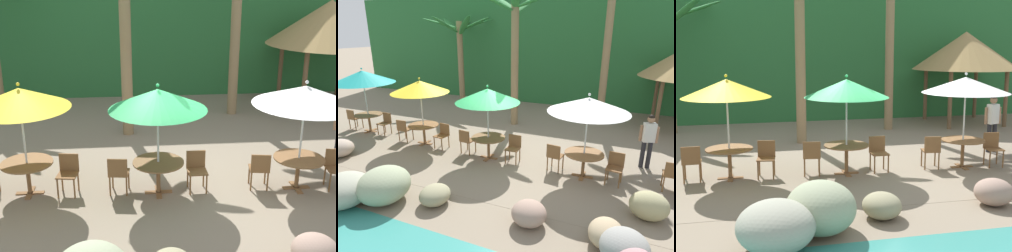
# 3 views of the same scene
# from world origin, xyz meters

# --- Properties ---
(ground_plane) EXTENTS (120.00, 120.00, 0.00)m
(ground_plane) POSITION_xyz_m (0.00, 0.00, 0.00)
(ground_plane) COLOR gray
(terrace_deck) EXTENTS (18.00, 5.20, 0.01)m
(terrace_deck) POSITION_xyz_m (0.00, 0.00, 0.00)
(terrace_deck) COLOR gray
(terrace_deck) RESTS_ON ground
(foliage_backdrop) EXTENTS (28.00, 2.40, 6.00)m
(foliage_backdrop) POSITION_xyz_m (0.00, 9.00, 3.00)
(foliage_backdrop) COLOR #286633
(foliage_backdrop) RESTS_ON ground
(rock_seawall) EXTENTS (14.85, 3.31, 0.88)m
(rock_seawall) POSITION_xyz_m (0.73, -3.19, 0.35)
(rock_seawall) COLOR tan
(rock_seawall) RESTS_ON ground
(umbrella_yellow) EXTENTS (2.05, 2.05, 2.48)m
(umbrella_yellow) POSITION_xyz_m (-3.38, 0.02, 2.15)
(umbrella_yellow) COLOR silver
(umbrella_yellow) RESTS_ON ground
(dining_table_yellow) EXTENTS (1.10, 1.10, 0.74)m
(dining_table_yellow) POSITION_xyz_m (-3.38, 0.02, 0.61)
(dining_table_yellow) COLOR brown
(dining_table_yellow) RESTS_ON ground
(chair_yellow_seaward) EXTENTS (0.47, 0.48, 0.87)m
(chair_yellow_seaward) POSITION_xyz_m (-2.53, -0.00, 0.51)
(chair_yellow_seaward) COLOR brown
(chair_yellow_seaward) RESTS_ON ground
(chair_yellow_inland) EXTENTS (0.43, 0.44, 0.87)m
(chair_yellow_inland) POSITION_xyz_m (-4.23, -0.10, 0.51)
(chair_yellow_inland) COLOR brown
(chair_yellow_inland) RESTS_ON ground
(umbrella_green) EXTENTS (2.04, 2.04, 2.45)m
(umbrella_green) POSITION_xyz_m (-0.60, -0.20, 2.12)
(umbrella_green) COLOR silver
(umbrella_green) RESTS_ON ground
(dining_table_green) EXTENTS (1.10, 1.10, 0.74)m
(dining_table_green) POSITION_xyz_m (-0.60, -0.20, 0.61)
(dining_table_green) COLOR brown
(dining_table_green) RESTS_ON ground
(chair_green_seaward) EXTENTS (0.43, 0.44, 0.87)m
(chair_green_seaward) POSITION_xyz_m (0.25, -0.09, 0.51)
(chair_green_seaward) COLOR brown
(chair_green_seaward) RESTS_ON ground
(chair_green_inland) EXTENTS (0.47, 0.48, 0.87)m
(chair_green_inland) POSITION_xyz_m (-1.45, -0.17, 0.51)
(chair_green_inland) COLOR brown
(chair_green_inland) RESTS_ON ground
(umbrella_white) EXTENTS (2.20, 2.20, 2.46)m
(umbrella_white) POSITION_xyz_m (2.48, -0.27, 2.15)
(umbrella_white) COLOR silver
(umbrella_white) RESTS_ON ground
(dining_table_white) EXTENTS (1.10, 1.10, 0.74)m
(dining_table_white) POSITION_xyz_m (2.48, -0.27, 0.61)
(dining_table_white) COLOR brown
(dining_table_white) RESTS_ON ground
(chair_white_seaward) EXTENTS (0.46, 0.47, 0.87)m
(chair_white_seaward) POSITION_xyz_m (3.33, -0.28, 0.51)
(chair_white_seaward) COLOR brown
(chair_white_seaward) RESTS_ON ground
(chair_white_inland) EXTENTS (0.48, 0.48, 0.87)m
(chair_white_inland) POSITION_xyz_m (1.62, -0.24, 0.51)
(chair_white_inland) COLOR brown
(chair_white_inland) RESTS_ON ground
(palm_tree_second) EXTENTS (2.79, 2.90, 5.44)m
(palm_tree_second) POSITION_xyz_m (-1.21, 3.61, 3.57)
(palm_tree_second) COLOR olive
(palm_tree_second) RESTS_ON ground
(palm_tree_third) EXTENTS (3.39, 2.97, 6.79)m
(palm_tree_third) POSITION_xyz_m (2.33, 5.31, 4.52)
(palm_tree_third) COLOR olive
(palm_tree_third) RESTS_ON ground
(palapa_hut) EXTENTS (4.27, 4.27, 3.69)m
(palapa_hut) POSITION_xyz_m (5.77, 6.00, 2.93)
(palapa_hut) COLOR brown
(palapa_hut) RESTS_ON ground
(waiter_in_white) EXTENTS (0.52, 0.30, 1.70)m
(waiter_in_white) POSITION_xyz_m (4.13, 1.09, 0.99)
(waiter_in_white) COLOR #232328
(waiter_in_white) RESTS_ON ground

